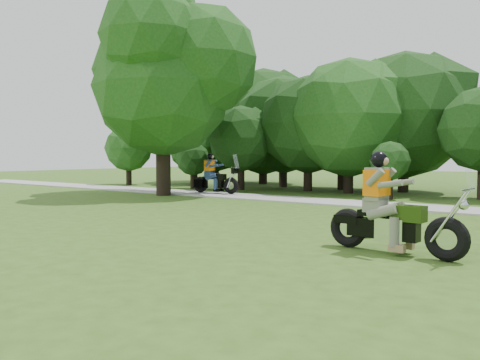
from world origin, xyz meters
The scene contains 6 objects.
ground centered at (0.00, 0.00, 0.00)m, with size 100.00×100.00×0.00m, color #315117.
walkway centered at (0.00, 8.00, 0.03)m, with size 60.00×2.20×0.06m, color gray.
tree_line centered at (-0.30, 14.61, 3.67)m, with size 39.23×12.07×7.80m.
big_tree_west centered at (-10.54, 6.85, 5.76)m, with size 8.64×6.56×9.96m.
chopper_motorcycle centered at (2.36, -0.21, 0.72)m, with size 2.74×0.81×1.96m.
touring_motorcycle centered at (-9.02, 8.33, 0.76)m, with size 2.54×0.92×1.93m.
Camera 1 is at (5.32, -9.05, 1.87)m, focal length 35.00 mm.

